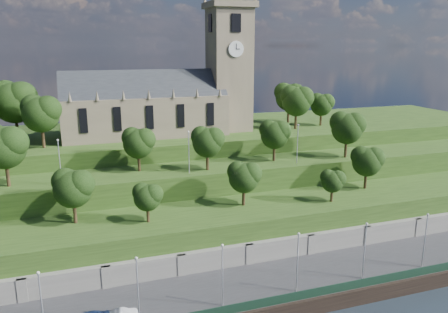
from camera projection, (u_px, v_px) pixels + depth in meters
name	position (u px, v px, depth m)	size (l,w,h in m)	color
promenade	(228.00, 295.00, 57.07)	(160.00, 12.00, 2.00)	#2D2D30
fence	(243.00, 307.00, 51.72)	(160.00, 0.10, 1.20)	#163222
retaining_wall	(215.00, 263.00, 62.19)	(160.00, 2.10, 5.00)	slate
embankment_lower	(203.00, 237.00, 67.35)	(160.00, 12.00, 8.00)	#284617
embankment_upper	(186.00, 201.00, 76.96)	(160.00, 10.00, 12.00)	#284617
hilltop	(163.00, 164.00, 95.88)	(160.00, 32.00, 15.00)	#284617
church	(168.00, 97.00, 88.74)	(38.60, 12.35, 27.60)	#70624E
trees_lower	(206.00, 180.00, 66.04)	(66.54, 8.75, 8.04)	#322313
trees_upper	(194.00, 137.00, 73.67)	(65.12, 8.46, 9.38)	#322313
trees_hilltop	(131.00, 103.00, 85.32)	(75.72, 16.29, 11.45)	#322313
lamp_posts_promenade	(222.00, 271.00, 51.84)	(60.36, 0.36, 8.13)	#B2B2B7
lamp_posts_upper	(189.00, 149.00, 71.70)	(40.36, 0.36, 7.19)	#B2B2B7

